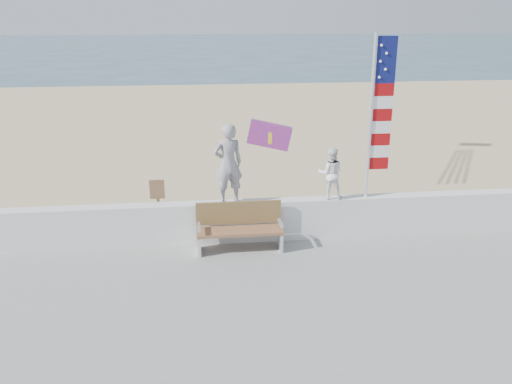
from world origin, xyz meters
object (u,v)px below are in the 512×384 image
adult (228,164)px  child (331,173)px  bench (239,226)px  flag (377,110)px

adult → child: bearing=167.8°
child → bench: size_ratio=0.63×
bench → flag: 3.78m
adult → bench: size_ratio=0.95×
adult → bench: adult is taller
bench → flag: size_ratio=0.51×
child → flag: 1.64m
bench → child: bearing=12.6°
child → flag: flag is taller
child → bench: child is taller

